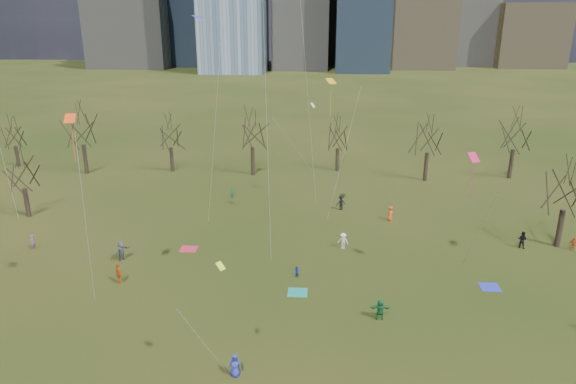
# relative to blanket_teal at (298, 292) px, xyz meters

# --- Properties ---
(ground) EXTENTS (500.00, 500.00, 0.00)m
(ground) POSITION_rel_blanket_teal_xyz_m (-1.13, -7.18, -0.01)
(ground) COLOR black
(ground) RESTS_ON ground
(bare_tree_row) EXTENTS (113.04, 29.80, 9.50)m
(bare_tree_row) POSITION_rel_blanket_teal_xyz_m (-1.21, 30.04, 6.10)
(bare_tree_row) COLOR black
(bare_tree_row) RESTS_ON ground
(blanket_teal) EXTENTS (1.60, 1.50, 0.03)m
(blanket_teal) POSITION_rel_blanket_teal_xyz_m (0.00, 0.00, 0.00)
(blanket_teal) COLOR #178C7E
(blanket_teal) RESTS_ON ground
(blanket_navy) EXTENTS (1.60, 1.50, 0.03)m
(blanket_navy) POSITION_rel_blanket_teal_xyz_m (15.88, 2.01, 0.00)
(blanket_navy) COLOR #2934C3
(blanket_navy) RESTS_ON ground
(blanket_crimson) EXTENTS (1.60, 1.50, 0.03)m
(blanket_crimson) POSITION_rel_blanket_teal_xyz_m (-10.97, 7.57, 0.00)
(blanket_crimson) COLOR #C72741
(blanket_crimson) RESTS_ON ground
(person_0) EXTENTS (0.84, 0.61, 1.58)m
(person_0) POSITION_rel_blanket_teal_xyz_m (-3.32, -10.56, 0.78)
(person_0) COLOR #2833AE
(person_0) RESTS_ON ground
(person_4) EXTENTS (1.03, 1.09, 1.81)m
(person_4) POSITION_rel_blanket_teal_xyz_m (-15.04, 0.50, 0.89)
(person_4) COLOR #D05B17
(person_4) RESTS_ON ground
(person_5) EXTENTS (1.55, 0.53, 1.65)m
(person_5) POSITION_rel_blanket_teal_xyz_m (6.27, -3.44, 0.81)
(person_5) COLOR #176B36
(person_5) RESTS_ON ground
(person_7) EXTENTS (0.43, 0.59, 1.50)m
(person_7) POSITION_rel_blanket_teal_xyz_m (-25.94, 6.49, 0.73)
(person_7) COLOR #8D4689
(person_7) RESTS_ON ground
(person_8) EXTENTS (0.65, 0.64, 1.05)m
(person_8) POSITION_rel_blanket_teal_xyz_m (-0.22, 2.54, 0.51)
(person_8) COLOR #24349C
(person_8) RESTS_ON ground
(person_9) EXTENTS (1.18, 0.90, 1.62)m
(person_9) POSITION_rel_blanket_teal_xyz_m (3.93, 8.76, 0.79)
(person_9) COLOR white
(person_9) RESTS_ON ground
(person_10) EXTENTS (0.83, 0.39, 1.37)m
(person_10) POSITION_rel_blanket_teal_xyz_m (25.94, 9.92, 0.67)
(person_10) COLOR #BE451B
(person_10) RESTS_ON ground
(person_11) EXTENTS (1.29, 1.86, 1.93)m
(person_11) POSITION_rel_blanket_teal_xyz_m (-16.45, 4.75, 0.95)
(person_11) COLOR #5C5A5F
(person_11) RESTS_ON ground
(person_12) EXTENTS (0.67, 0.90, 1.68)m
(person_12) POSITION_rel_blanket_teal_xyz_m (9.34, 16.49, 0.82)
(person_12) COLOR #F2531A
(person_12) RESTS_ON ground
(person_13) EXTENTS (0.57, 0.62, 1.43)m
(person_13) POSITION_rel_blanket_teal_xyz_m (-9.34, 22.59, 0.70)
(person_13) COLOR #176942
(person_13) RESTS_ON ground
(person_14) EXTENTS (1.05, 1.02, 1.71)m
(person_14) POSITION_rel_blanket_teal_xyz_m (21.26, 10.22, 0.84)
(person_14) COLOR black
(person_14) RESTS_ON ground
(person_15) EXTENTS (1.29, 1.04, 1.75)m
(person_15) POSITION_rel_blanket_teal_xyz_m (4.00, 19.48, 0.86)
(person_15) COLOR black
(person_15) RESTS_ON ground
(kites_airborne) EXTENTS (71.73, 47.45, 31.27)m
(kites_airborne) POSITION_rel_blanket_teal_xyz_m (0.84, 6.13, 13.71)
(kites_airborne) COLOR #FC4615
(kites_airborne) RESTS_ON ground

